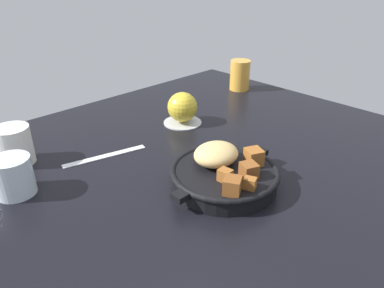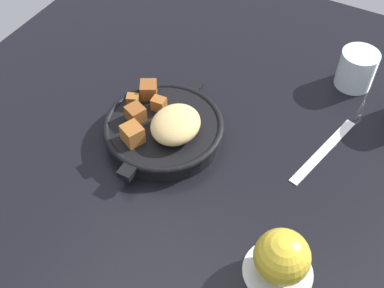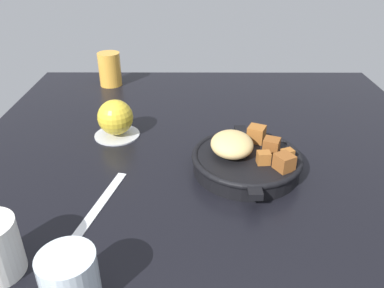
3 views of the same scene
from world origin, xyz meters
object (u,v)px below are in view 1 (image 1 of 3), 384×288
Objects in this scene: cast_iron_skillet at (224,173)px; butter_knife at (105,156)px; red_apple at (182,107)px; ceramic_mug_white at (14,145)px; juice_glass_amber at (240,75)px; water_glass_short at (13,176)px.

butter_knife is (-10.48, 25.47, -2.46)cm from cast_iron_skillet.
red_apple is 40.49cm from ceramic_mug_white.
red_apple is 33.22cm from juice_glass_amber.
butter_knife is 19.63cm from water_glass_short.
butter_knife is 2.53× the size of water_glass_short.
water_glass_short is 76.99cm from juice_glass_amber.
juice_glass_amber is (46.60, 34.33, 2.18)cm from cast_iron_skillet.
cast_iron_skillet is at bearing -55.09° from ceramic_mug_white.
butter_knife is at bearing -171.18° from juice_glass_amber.
juice_glass_amber is at bearing 12.77° from red_apple.
red_apple reaches higher than ceramic_mug_white.
red_apple is at bearing 62.24° from cast_iron_skillet.
water_glass_short is (-4.55, -11.40, -0.43)cm from ceramic_mug_white.
cast_iron_skillet is 57.92cm from juice_glass_amber.
butter_knife is (-24.68, -1.51, -4.32)cm from red_apple.
water_glass_short reaches higher than butter_knife.
ceramic_mug_white is 71.86cm from juice_glass_amber.
water_glass_short is (-29.79, 24.76, 1.02)cm from cast_iron_skillet.
butter_knife is 2.26× the size of ceramic_mug_white.
water_glass_short is (-19.31, -0.71, 3.48)cm from butter_knife.
cast_iron_skillet and water_glass_short have the same top height.
ceramic_mug_white is (-39.44, 9.18, -0.41)cm from red_apple.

